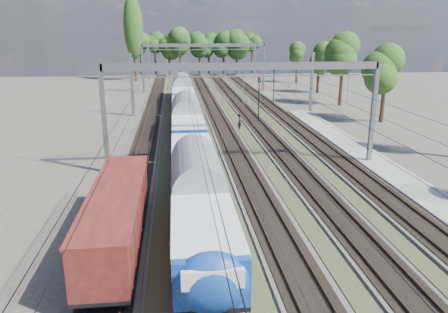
{
  "coord_description": "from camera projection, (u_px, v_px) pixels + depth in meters",
  "views": [
    {
      "loc": [
        -5.69,
        -5.93,
        11.67
      ],
      "look_at": [
        -2.3,
        24.08,
        2.8
      ],
      "focal_mm": 35.0,
      "sensor_mm": 36.0,
      "label": 1
    }
  ],
  "objects": [
    {
      "name": "track_bed",
      "position": [
        223.0,
        129.0,
        52.43
      ],
      "size": [
        21.0,
        130.0,
        0.34
      ],
      "color": "#47423A",
      "rests_on": "ground"
    },
    {
      "name": "platform",
      "position": [
        438.0,
        204.0,
        29.88
      ],
      "size": [
        3.0,
        70.0,
        0.3
      ],
      "primitive_type": "cube",
      "color": "gray",
      "rests_on": "ground"
    },
    {
      "name": "catenary",
      "position": [
        220.0,
        70.0,
        58.02
      ],
      "size": [
        25.65,
        130.0,
        9.0
      ],
      "color": "slate",
      "rests_on": "ground"
    },
    {
      "name": "tree_belt",
      "position": [
        233.0,
        45.0,
        97.22
      ],
      "size": [
        39.82,
        101.5,
        12.3
      ],
      "color": "black",
      "rests_on": "ground"
    },
    {
      "name": "poplar",
      "position": [
        133.0,
        28.0,
        98.08
      ],
      "size": [
        4.4,
        4.4,
        19.04
      ],
      "color": "black",
      "rests_on": "ground"
    },
    {
      "name": "emu_train",
      "position": [
        186.0,
        114.0,
        47.45
      ],
      "size": [
        3.15,
        66.59,
        4.61
      ],
      "color": "black",
      "rests_on": "ground"
    },
    {
      "name": "freight_boxcar",
      "position": [
        117.0,
        215.0,
        23.53
      ],
      "size": [
        2.66,
        12.86,
        3.32
      ],
      "color": "black",
      "rests_on": "ground"
    },
    {
      "name": "worker",
      "position": [
        240.0,
        122.0,
        51.91
      ],
      "size": [
        0.71,
        0.85,
        2.01
      ],
      "primitive_type": "imported",
      "rotation": [
        0.0,
        0.0,
        1.21
      ],
      "color": "black",
      "rests_on": "ground"
    },
    {
      "name": "signal_near",
      "position": [
        259.0,
        94.0,
        55.16
      ],
      "size": [
        0.4,
        0.37,
        5.95
      ],
      "rotation": [
        0.0,
        0.0,
        -0.19
      ],
      "color": "black",
      "rests_on": "ground"
    },
    {
      "name": "signal_far",
      "position": [
        274.0,
        81.0,
        68.49
      ],
      "size": [
        0.4,
        0.37,
        6.06
      ],
      "rotation": [
        0.0,
        0.0,
        -0.16
      ],
      "color": "black",
      "rests_on": "ground"
    }
  ]
}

